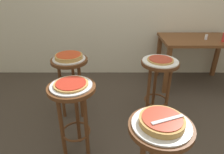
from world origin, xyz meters
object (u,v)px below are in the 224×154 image
(serving_plate_middle, at_px, (71,85))
(serving_plate_rear, at_px, (69,59))
(pizza_rear, at_px, (69,56))
(condiment_shaker, at_px, (206,37))
(serving_plate_foreground, at_px, (161,124))
(pizza_server_knife, at_px, (168,119))
(pizza_foreground, at_px, (162,121))
(dining_table, at_px, (197,46))
(stool_rear, at_px, (71,74))
(pizza_middle, at_px, (71,84))
(stool_leftside, at_px, (158,77))
(stool_foreground, at_px, (158,147))
(serving_plate_leftside, at_px, (160,61))
(pizza_leftside, at_px, (160,60))
(stool_middle, at_px, (73,105))

(serving_plate_middle, relative_size, serving_plate_rear, 0.98)
(pizza_rear, height_order, condiment_shaker, condiment_shaker)
(serving_plate_middle, relative_size, condiment_shaker, 4.97)
(serving_plate_foreground, height_order, pizza_server_knife, pizza_server_knife)
(pizza_foreground, height_order, dining_table, pizza_foreground)
(stool_rear, relative_size, serving_plate_rear, 2.04)
(stool_rear, bearing_deg, serving_plate_middle, -77.45)
(pizza_middle, distance_m, stool_leftside, 1.04)
(stool_foreground, xyz_separation_m, serving_plate_foreground, (0.00, 0.00, 0.19))
(pizza_middle, xyz_separation_m, stool_rear, (-0.13, 0.60, -0.21))
(stool_leftside, relative_size, serving_plate_leftside, 1.90)
(pizza_leftside, height_order, serving_plate_rear, pizza_leftside)
(serving_plate_middle, height_order, pizza_rear, pizza_rear)
(dining_table, relative_size, pizza_server_knife, 4.92)
(pizza_leftside, relative_size, pizza_server_knife, 1.27)
(stool_leftside, xyz_separation_m, pizza_rear, (-1.00, 0.07, 0.22))
(stool_foreground, xyz_separation_m, serving_plate_leftside, (0.22, 1.02, 0.19))
(serving_plate_foreground, bearing_deg, stool_leftside, 78.04)
(pizza_leftside, distance_m, stool_rear, 1.02)
(serving_plate_rear, bearing_deg, serving_plate_foreground, -54.52)
(stool_middle, relative_size, pizza_rear, 2.44)
(pizza_server_knife, bearing_deg, dining_table, 43.04)
(serving_plate_foreground, relative_size, stool_middle, 0.50)
(pizza_middle, height_order, stool_rear, pizza_middle)
(pizza_middle, height_order, pizza_rear, pizza_rear)
(pizza_leftside, xyz_separation_m, stool_rear, (-1.00, 0.07, -0.21))
(serving_plate_foreground, xyz_separation_m, dining_table, (0.97, 1.89, -0.11))
(pizza_foreground, relative_size, serving_plate_middle, 0.79)
(stool_middle, distance_m, stool_rear, 0.62)
(serving_plate_middle, height_order, serving_plate_leftside, same)
(stool_foreground, height_order, stool_leftside, same)
(pizza_middle, bearing_deg, pizza_server_knife, -36.99)
(stool_rear, bearing_deg, serving_plate_leftside, -3.91)
(stool_rear, distance_m, pizza_server_knife, 1.40)
(pizza_server_knife, bearing_deg, stool_middle, 122.21)
(serving_plate_middle, xyz_separation_m, serving_plate_rear, (-0.13, 0.60, 0.00))
(serving_plate_middle, distance_m, condiment_shaker, 2.16)
(serving_plate_foreground, height_order, dining_table, serving_plate_foreground)
(stool_foreground, relative_size, pizza_middle, 2.57)
(pizza_foreground, relative_size, pizza_server_knife, 1.27)
(condiment_shaker, bearing_deg, stool_rear, -157.88)
(serving_plate_middle, bearing_deg, pizza_server_knife, -36.99)
(serving_plate_leftside, xyz_separation_m, dining_table, (0.75, 0.87, -0.11))
(stool_middle, relative_size, condiment_shaker, 10.32)
(pizza_middle, relative_size, pizza_leftside, 1.03)
(stool_middle, bearing_deg, serving_plate_middle, 180.00)
(serving_plate_rear, bearing_deg, pizza_middle, -77.45)
(pizza_middle, xyz_separation_m, pizza_leftside, (0.86, 0.54, 0.00))
(stool_middle, relative_size, stool_rear, 1.00)
(stool_foreground, height_order, pizza_middle, pizza_middle)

